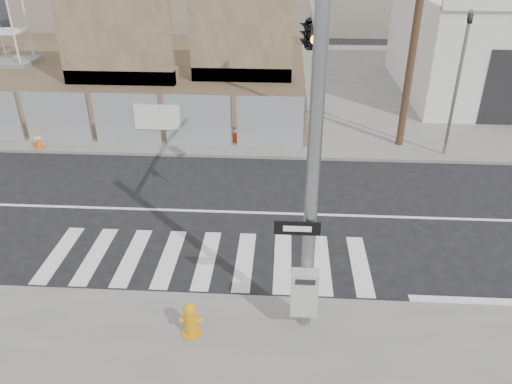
# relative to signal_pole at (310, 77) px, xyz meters

# --- Properties ---
(ground) EXTENTS (100.00, 100.00, 0.00)m
(ground) POSITION_rel_signal_pole_xyz_m (-2.49, 2.05, -4.78)
(ground) COLOR black
(ground) RESTS_ON ground
(sidewalk_far) EXTENTS (50.00, 20.00, 0.12)m
(sidewalk_far) POSITION_rel_signal_pole_xyz_m (-2.49, 16.05, -4.72)
(sidewalk_far) COLOR slate
(sidewalk_far) RESTS_ON ground
(signal_pole) EXTENTS (0.96, 5.87, 7.00)m
(signal_pole) POSITION_rel_signal_pole_xyz_m (0.00, 0.00, 0.00)
(signal_pole) COLOR gray
(signal_pole) RESTS_ON sidewalk_near
(far_signal_pole) EXTENTS (0.16, 0.20, 5.60)m
(far_signal_pole) POSITION_rel_signal_pole_xyz_m (5.51, 6.65, -1.30)
(far_signal_pole) COLOR gray
(far_signal_pole) RESTS_ON sidewalk_far
(concrete_wall_left) EXTENTS (6.00, 1.30, 8.00)m
(concrete_wall_left) POSITION_rel_signal_pole_xyz_m (-9.49, 15.13, -1.40)
(concrete_wall_left) COLOR brown
(concrete_wall_left) RESTS_ON sidewalk_far
(concrete_wall_right) EXTENTS (5.50, 1.30, 8.00)m
(concrete_wall_right) POSITION_rel_signal_pole_xyz_m (-2.99, 16.13, -1.40)
(concrete_wall_right) COLOR brown
(concrete_wall_right) RESTS_ON sidewalk_far
(utility_pole_right) EXTENTS (1.60, 0.28, 10.00)m
(utility_pole_right) POSITION_rel_signal_pole_xyz_m (4.01, 7.55, 0.42)
(utility_pole_right) COLOR #513625
(utility_pole_right) RESTS_ON sidewalk_far
(fire_hydrant) EXTENTS (0.54, 0.54, 0.80)m
(fire_hydrant) POSITION_rel_signal_pole_xyz_m (-2.39, -3.27, -4.27)
(fire_hydrant) COLOR orange
(fire_hydrant) RESTS_ON sidewalk_near
(traffic_cone_c) EXTENTS (0.40, 0.40, 0.66)m
(traffic_cone_c) POSITION_rel_signal_pole_xyz_m (-10.05, 6.27, -4.34)
(traffic_cone_c) COLOR #FF530D
(traffic_cone_c) RESTS_ON sidewalk_far
(traffic_cone_d) EXTENTS (0.43, 0.43, 0.70)m
(traffic_cone_d) POSITION_rel_signal_pole_xyz_m (-2.55, 7.38, -4.32)
(traffic_cone_d) COLOR #E93E0C
(traffic_cone_d) RESTS_ON sidewalk_far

